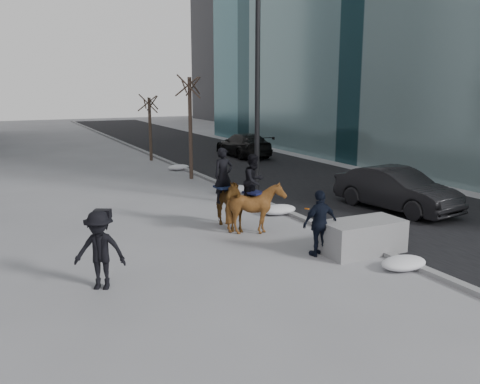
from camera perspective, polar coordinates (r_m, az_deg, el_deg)
name	(u,v)px	position (r m, az deg, el deg)	size (l,w,h in m)	color
ground	(260,256)	(13.41, 2.27, -7.24)	(120.00, 120.00, 0.00)	gray
road	(289,176)	(25.22, 5.53, 1.81)	(8.00, 90.00, 0.01)	black
curb	(215,181)	(23.39, -2.86, 1.20)	(0.25, 90.00, 0.12)	gray
planter	(362,237)	(13.96, 13.57, -4.90)	(2.20, 1.10, 0.88)	gray
car_near	(396,189)	(18.89, 17.13, 0.28)	(1.62, 4.64, 1.53)	black
car_far	(243,145)	(32.06, 0.38, 5.33)	(2.06, 5.06, 1.47)	black
tree_near	(190,123)	(24.17, -5.60, 7.69)	(1.20, 1.20, 5.30)	#3B2C23
tree_far	(150,126)	(30.64, -10.07, 7.32)	(1.20, 1.20, 4.10)	#3B2B23
mounted_left	(225,199)	(15.72, -1.66, -0.81)	(0.97, 1.98, 2.52)	#512E10
mounted_right	(256,202)	(15.24, 1.76, -1.13)	(1.72, 1.80, 2.40)	#4B2A0F
feeder	(320,223)	(13.39, 8.96, -3.48)	(1.04, 0.87, 1.75)	black
camera_crew	(100,250)	(11.51, -15.47, -6.29)	(1.31, 1.11, 1.75)	black
lamppost	(257,68)	(18.45, 1.92, 13.75)	(0.25, 0.89, 9.09)	black
snow_piles	(254,199)	(19.28, 1.57, -0.79)	(1.40, 17.26, 0.36)	silver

